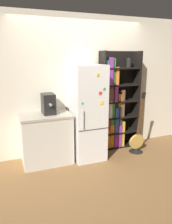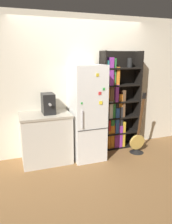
# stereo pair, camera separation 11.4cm
# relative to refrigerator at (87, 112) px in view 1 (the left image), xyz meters

# --- Properties ---
(ground_plane) EXTENTS (16.00, 16.00, 0.00)m
(ground_plane) POSITION_rel_refrigerator_xyz_m (0.00, -0.12, -0.86)
(ground_plane) COLOR olive
(wall_back) EXTENTS (8.00, 0.05, 2.60)m
(wall_back) POSITION_rel_refrigerator_xyz_m (0.00, 0.36, 0.44)
(wall_back) COLOR beige
(wall_back) RESTS_ON ground_plane
(refrigerator) EXTENTS (0.56, 0.69, 1.71)m
(refrigerator) POSITION_rel_refrigerator_xyz_m (0.00, 0.00, 0.00)
(refrigerator) COLOR white
(refrigerator) RESTS_ON ground_plane
(bookshelf) EXTENTS (0.80, 0.29, 1.95)m
(bookshelf) POSITION_rel_refrigerator_xyz_m (0.68, 0.21, 0.00)
(bookshelf) COLOR black
(bookshelf) RESTS_ON ground_plane
(kitchen_counter) EXTENTS (0.87, 0.60, 0.88)m
(kitchen_counter) POSITION_rel_refrigerator_xyz_m (-0.75, 0.04, -0.41)
(kitchen_counter) COLOR beige
(kitchen_counter) RESTS_ON ground_plane
(espresso_machine) EXTENTS (0.21, 0.36, 0.35)m
(espresso_machine) POSITION_rel_refrigerator_xyz_m (-0.68, 0.06, 0.20)
(espresso_machine) COLOR black
(espresso_machine) RESTS_ON kitchen_counter
(guitar) EXTENTS (0.31, 0.29, 1.21)m
(guitar) POSITION_rel_refrigerator_xyz_m (0.99, -0.20, -0.68)
(guitar) COLOR black
(guitar) RESTS_ON ground_plane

